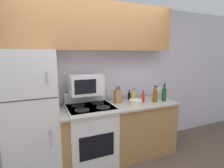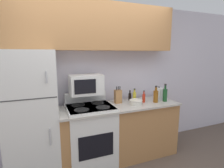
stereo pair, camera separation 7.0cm
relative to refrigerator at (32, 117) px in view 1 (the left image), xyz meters
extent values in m
cube|color=silver|center=(0.96, 0.36, 0.39)|extent=(8.00, 0.05, 2.55)
cube|color=#B27A47|center=(1.29, -0.03, -0.44)|extent=(1.93, 0.57, 0.89)
cube|color=#BCB7AD|center=(1.29, -0.05, 0.02)|extent=(1.93, 0.61, 0.03)
cube|color=white|center=(0.00, 0.00, 0.00)|extent=(0.66, 0.64, 1.77)
cube|color=#383838|center=(0.00, -0.32, 0.32)|extent=(0.64, 0.01, 0.01)
cylinder|color=#B7B7BC|center=(0.21, -0.34, 0.57)|extent=(0.02, 0.02, 0.14)
cylinder|color=#B7B7BC|center=(0.21, -0.34, -0.18)|extent=(0.02, 0.02, 0.22)
cube|color=#B27A47|center=(0.96, 0.16, 1.24)|extent=(2.58, 0.33, 0.71)
cube|color=white|center=(0.80, -0.05, -0.41)|extent=(0.69, 0.57, 0.95)
cube|color=black|center=(0.80, -0.34, -0.43)|extent=(0.50, 0.01, 0.34)
cube|color=#2D2D2D|center=(0.80, -0.05, 0.06)|extent=(0.67, 0.55, 0.01)
cube|color=white|center=(0.80, 0.22, 0.15)|extent=(0.67, 0.06, 0.16)
cylinder|color=black|center=(0.64, -0.17, 0.07)|extent=(0.21, 0.21, 0.01)
cylinder|color=black|center=(0.95, -0.17, 0.07)|extent=(0.21, 0.21, 0.01)
cylinder|color=black|center=(0.64, 0.08, 0.07)|extent=(0.21, 0.21, 0.01)
cylinder|color=black|center=(0.95, 0.08, 0.07)|extent=(0.21, 0.21, 0.01)
cube|color=white|center=(0.77, 0.07, 0.38)|extent=(0.48, 0.32, 0.29)
cube|color=black|center=(0.72, -0.09, 0.38)|extent=(0.31, 0.01, 0.20)
cube|color=#B27A47|center=(1.30, 0.06, 0.14)|extent=(0.11, 0.09, 0.22)
cylinder|color=black|center=(1.27, 0.05, 0.28)|extent=(0.01, 0.01, 0.06)
cylinder|color=black|center=(1.30, 0.05, 0.28)|extent=(0.01, 0.01, 0.06)
cylinder|color=black|center=(1.33, 0.05, 0.28)|extent=(0.01, 0.01, 0.06)
cylinder|color=silver|center=(1.53, -0.12, 0.07)|extent=(0.20, 0.20, 0.07)
torus|color=silver|center=(1.53, -0.12, 0.10)|extent=(0.21, 0.21, 0.01)
cylinder|color=#194C23|center=(2.09, -0.14, 0.14)|extent=(0.08, 0.08, 0.21)
cylinder|color=#194C23|center=(2.09, -0.14, 0.27)|extent=(0.03, 0.03, 0.07)
cylinder|color=black|center=(2.09, -0.14, 0.32)|extent=(0.04, 0.04, 0.02)
cylinder|color=red|center=(1.72, -0.05, 0.10)|extent=(0.05, 0.05, 0.14)
cylinder|color=red|center=(1.72, -0.05, 0.19)|extent=(0.02, 0.02, 0.04)
cylinder|color=black|center=(1.72, -0.05, 0.22)|extent=(0.02, 0.03, 0.02)
cylinder|color=black|center=(1.56, 0.14, 0.09)|extent=(0.05, 0.05, 0.13)
cylinder|color=black|center=(1.56, 0.14, 0.18)|extent=(0.02, 0.02, 0.04)
cylinder|color=black|center=(1.56, 0.14, 0.20)|extent=(0.03, 0.03, 0.01)
cylinder|color=brown|center=(1.90, -0.13, 0.13)|extent=(0.08, 0.08, 0.20)
cylinder|color=brown|center=(1.90, -0.13, 0.26)|extent=(0.04, 0.04, 0.06)
cylinder|color=black|center=(1.90, -0.13, 0.30)|extent=(0.04, 0.04, 0.02)
cylinder|color=gold|center=(1.60, 0.06, 0.11)|extent=(0.06, 0.06, 0.15)
cylinder|color=gold|center=(1.60, 0.06, 0.21)|extent=(0.03, 0.03, 0.05)
cylinder|color=black|center=(1.60, 0.06, 0.24)|extent=(0.03, 0.03, 0.02)
cylinder|color=white|center=(2.07, 0.02, 0.14)|extent=(0.14, 0.14, 0.21)
sphere|color=black|center=(2.07, 0.02, 0.25)|extent=(0.02, 0.02, 0.02)
camera|label=1|loc=(0.10, -2.46, 0.84)|focal=28.00mm
camera|label=2|loc=(0.17, -2.48, 0.84)|focal=28.00mm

